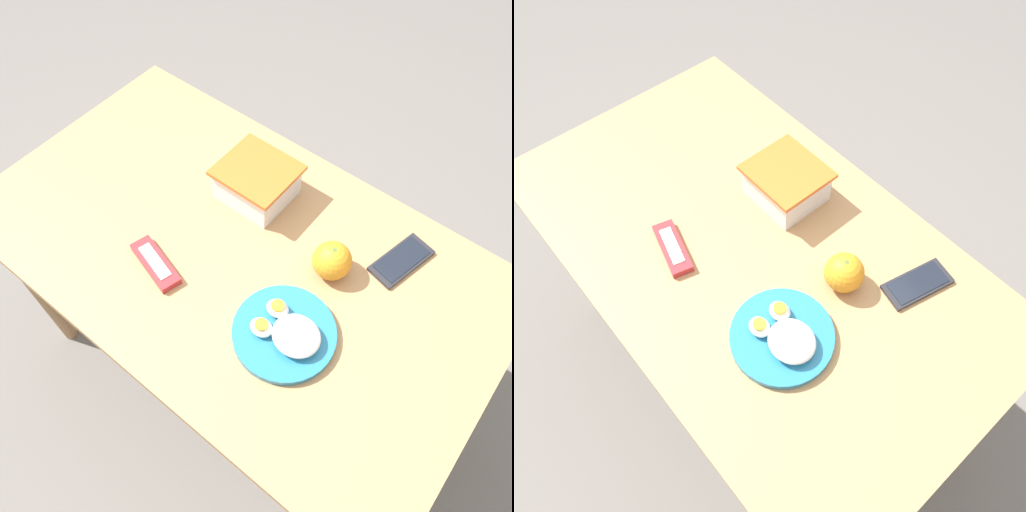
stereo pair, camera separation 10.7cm
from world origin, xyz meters
TOP-DOWN VIEW (x-y plane):
  - ground_plane at (0.00, 0.00)m, footprint 10.00×10.00m
  - table at (0.00, 0.00)m, footprint 1.20×0.70m
  - food_container at (-0.06, 0.15)m, footprint 0.17×0.16m
  - orange_fruit at (0.20, 0.08)m, footprint 0.09×0.09m
  - rice_plate at (0.22, -0.10)m, footprint 0.21×0.21m
  - candy_bar at (-0.10, -0.14)m, footprint 0.15×0.08m
  - cell_phone at (0.31, 0.20)m, footprint 0.10×0.16m

SIDE VIEW (x-z plane):
  - ground_plane at x=0.00m, z-range 0.00..0.00m
  - table at x=0.00m, z-range 0.28..1.00m
  - cell_phone at x=0.31m, z-range 0.72..0.73m
  - candy_bar at x=-0.10m, z-range 0.72..0.74m
  - rice_plate at x=0.22m, z-range 0.71..0.77m
  - food_container at x=-0.06m, z-range 0.71..0.81m
  - orange_fruit at x=0.20m, z-range 0.72..0.81m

